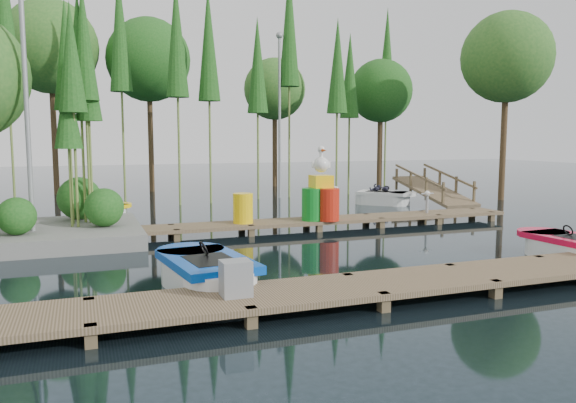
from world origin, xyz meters
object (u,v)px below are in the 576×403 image
object	(u,v)px
utility_cabinet	(236,278)
yellow_barrel	(243,208)
boat_blue	(206,274)
boat_yellow_far	(98,214)
boat_red	(570,249)
drum_cluster	(323,198)

from	to	relation	value
utility_cabinet	yellow_barrel	distance (m)	7.31
boat_blue	yellow_barrel	size ratio (longest dim) A/B	3.53
boat_blue	boat_yellow_far	distance (m)	9.37
boat_red	drum_cluster	bearing A→B (deg)	119.10
boat_blue	utility_cabinet	size ratio (longest dim) A/B	5.43
drum_cluster	boat_yellow_far	bearing A→B (deg)	146.90
boat_red	boat_yellow_far	bearing A→B (deg)	132.29
boat_red	boat_blue	bearing A→B (deg)	174.69
boat_blue	drum_cluster	xyz separation A→B (m)	(4.59, 5.26, 0.66)
boat_red	yellow_barrel	distance (m)	8.25
boat_yellow_far	yellow_barrel	distance (m)	5.37
boat_yellow_far	drum_cluster	bearing A→B (deg)	-55.47
utility_cabinet	drum_cluster	distance (m)	8.18
boat_red	yellow_barrel	bearing A→B (deg)	132.65
boat_blue	boat_yellow_far	size ratio (longest dim) A/B	1.19
boat_red	utility_cabinet	size ratio (longest dim) A/B	4.69
yellow_barrel	boat_yellow_far	bearing A→B (deg)	134.37
boat_blue	boat_red	distance (m)	8.08
drum_cluster	boat_blue	bearing A→B (deg)	-131.07
boat_red	utility_cabinet	world-z (taller)	utility_cabinet
boat_yellow_far	utility_cabinet	world-z (taller)	boat_yellow_far
boat_yellow_far	utility_cabinet	size ratio (longest dim) A/B	4.56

